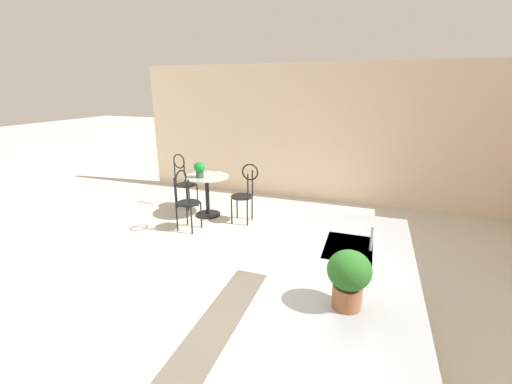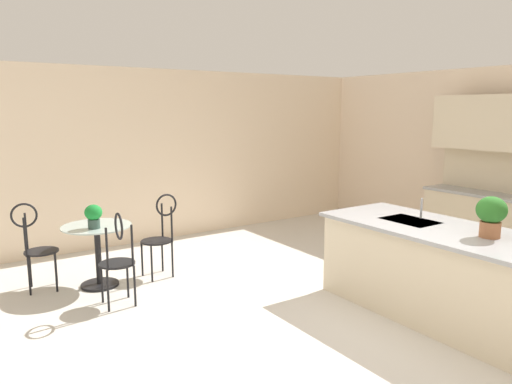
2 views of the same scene
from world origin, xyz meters
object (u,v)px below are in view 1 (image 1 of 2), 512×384
Objects in this scene: potted_plant_on_table at (200,169)px; potted_plant_counter_near at (349,276)px; chair_by_island at (184,179)px; chair_near_window at (245,190)px; chair_toward_desk at (186,197)px; bistro_table at (207,192)px.

potted_plant_counter_near reaches higher than potted_plant_on_table.
chair_by_island is 4.84m from potted_plant_counter_near.
potted_plant_on_table is at bearing -138.69° from potted_plant_counter_near.
potted_plant_on_table is at bearing -86.52° from chair_near_window.
bistro_table is at bearing -179.69° from chair_toward_desk.
chair_by_island is 0.76m from potted_plant_on_table.
chair_toward_desk is at bearing 0.31° from bistro_table.
bistro_table is 0.70m from chair_by_island.
chair_by_island is at bearing -103.66° from chair_near_window.
potted_plant_on_table is (-0.61, -0.07, 0.33)m from chair_toward_desk.
potted_plant_counter_near reaches higher than chair_near_window.
chair_by_island reaches higher than potted_plant_on_table.
bistro_table is 0.47m from potted_plant_on_table.
chair_by_island is 3.77× the size of potted_plant_on_table.
chair_near_window is at bearing 76.34° from chair_by_island.
chair_toward_desk is (1.00, 0.64, 0.00)m from chair_by_island.
chair_by_island reaches higher than bistro_table.
bistro_table is at bearing 67.45° from chair_by_island.
chair_toward_desk is 3.77× the size of potted_plant_on_table.
chair_by_island and chair_toward_desk have the same top height.
chair_near_window is at bearing 131.01° from chair_toward_desk.
chair_near_window reaches higher than bistro_table.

